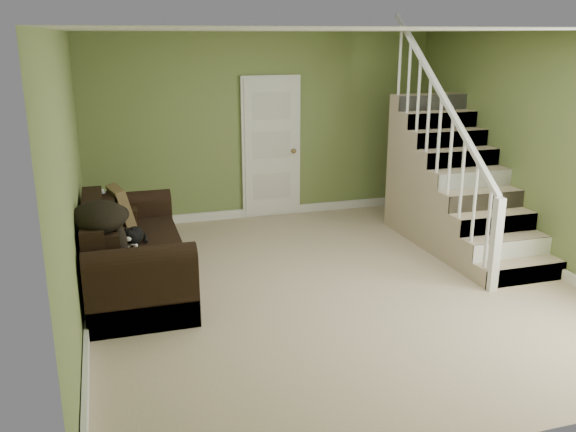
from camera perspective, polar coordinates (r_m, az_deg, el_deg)
floor at (r=6.54m, az=4.01°, el=-6.46°), size 5.00×5.50×0.01m
ceiling at (r=6.02m, az=4.53°, el=16.95°), size 5.00×5.50×0.01m
wall_back at (r=8.73m, az=-2.31°, el=8.32°), size 5.00×0.04×2.60m
wall_front at (r=3.82m, az=19.31°, el=-3.66°), size 5.00×0.04×2.60m
wall_left at (r=5.76m, az=-19.68°, el=2.99°), size 0.04×5.50×2.60m
wall_right at (r=7.42m, az=22.67°, el=5.56°), size 0.04×5.50×2.60m
baseboard_back at (r=8.97m, az=-2.17°, el=0.43°), size 5.00×0.04×0.12m
baseboard_left at (r=6.15m, az=-18.27°, el=-8.28°), size 0.04×5.50×0.12m
baseboard_right at (r=7.71m, az=21.48°, el=-3.50°), size 0.04×5.50×0.12m
door at (r=8.76m, az=-1.58°, el=6.41°), size 0.86×0.12×2.02m
staircase at (r=8.03m, az=15.03°, el=2.22°), size 1.00×2.51×2.82m
sofa at (r=6.58m, az=-14.53°, el=-3.61°), size 0.99×2.29×0.91m
side_table at (r=7.38m, az=-15.94°, el=-1.57°), size 0.57×0.57×0.89m
cat at (r=6.42m, az=-14.20°, el=-1.83°), size 0.27×0.50×0.24m
banana at (r=6.04m, az=-13.34°, el=-3.63°), size 0.11×0.17×0.05m
throw_pillow at (r=7.19m, az=-15.35°, el=0.92°), size 0.31×0.49×0.46m
throw_blanket at (r=5.91m, az=-17.29°, el=-0.08°), size 0.56×0.71×0.28m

